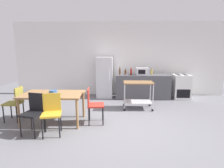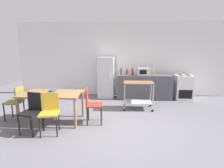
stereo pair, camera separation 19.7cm
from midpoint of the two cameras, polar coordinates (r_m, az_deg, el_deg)
ground_plane at (r=4.66m, az=0.87°, el=-12.50°), size 12.00×12.00×0.00m
back_wall at (r=7.50m, az=1.43°, el=7.71°), size 8.40×0.12×2.90m
kitchen_counter at (r=7.07m, az=8.65°, el=-0.76°), size 2.00×0.64×0.90m
dining_table at (r=4.88m, az=-18.94°, el=-3.71°), size 1.50×0.90×0.75m
chair_olive at (r=5.41m, az=-28.67°, el=-4.76°), size 0.40×0.40×0.89m
chair_red at (r=4.62m, az=-7.05°, el=-5.95°), size 0.44×0.44×0.89m
chair_mustard at (r=4.26m, az=-19.44°, el=-7.94°), size 0.48×0.48×0.89m
chair_black at (r=4.43m, az=-24.26°, el=-7.59°), size 0.48×0.48×0.89m
stove_oven at (r=7.40m, az=19.86°, el=-0.76°), size 0.60×0.61×0.92m
refrigerator at (r=7.09m, az=-3.09°, el=2.05°), size 0.60×0.63×1.55m
kitchen_cart at (r=5.76m, az=7.11°, el=-2.08°), size 0.91×0.57×0.85m
bottle_hot_sauce at (r=6.88m, az=1.60°, el=3.88°), size 0.06×0.06×0.30m
bottle_sparkling_water at (r=7.03m, az=3.40°, el=3.71°), size 0.08×0.08×0.22m
bottle_soda at (r=6.87m, az=5.11°, el=3.78°), size 0.07×0.07×0.27m
microwave at (r=6.94m, az=8.55°, el=3.88°), size 0.46×0.35×0.26m
bottle_olive_oil at (r=7.09m, az=11.42°, el=3.65°), size 0.06×0.06×0.23m
fruit_bowl at (r=4.87m, az=-18.83°, el=-2.31°), size 0.20×0.20×0.08m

